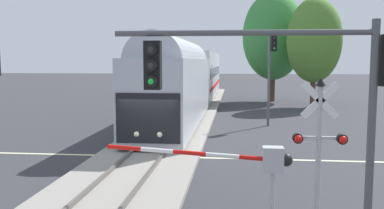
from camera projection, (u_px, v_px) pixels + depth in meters
The scene contains 10 objects.
ground_plane at pixel (149, 156), 18.08m from camera, with size 220.00×220.00×0.00m, color #333338.
road_centre_stripe at pixel (149, 156), 18.08m from camera, with size 44.00×0.20×0.01m.
railway_track at pixel (149, 154), 18.07m from camera, with size 4.40×80.00×0.32m.
commuter_train at pixel (192, 76), 35.47m from camera, with size 3.04×39.04×5.16m.
crossing_gate_near at pixel (254, 160), 11.44m from camera, with size 5.16×0.40×1.80m.
crossing_signal_mast at pixel (319, 134), 10.69m from camera, with size 1.36×0.44×3.71m.
traffic_signal_far_side at pixel (271, 62), 26.07m from camera, with size 0.53×0.38×5.98m.
traffic_signal_near_right at pixel (292, 81), 8.33m from camera, with size 5.61×0.38×4.93m.
elm_centre_background at pixel (273, 36), 41.65m from camera, with size 6.12×6.12×10.88m.
oak_far_right at pixel (314, 40), 36.55m from camera, with size 4.73×4.73×9.58m.
Camera 1 is at (3.67, -17.46, 4.14)m, focal length 39.24 mm.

